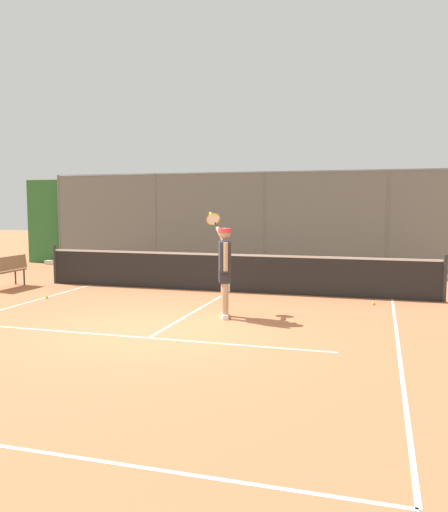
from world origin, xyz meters
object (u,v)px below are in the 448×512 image
object	(u,v)px
tennis_player	(224,264)
courtside_bench	(7,269)
tennis_ball_near_net	(46,297)
tennis_ball_mid_court	(373,303)

from	to	relation	value
tennis_player	courtside_bench	world-z (taller)	tennis_player
tennis_ball_near_net	tennis_ball_mid_court	size ratio (longest dim) A/B	1.00
tennis_ball_mid_court	courtside_bench	size ratio (longest dim) A/B	0.05
tennis_player	tennis_ball_mid_court	distance (m)	3.64
tennis_player	tennis_ball_mid_court	xyz separation A→B (m)	(-2.78, -2.12, -1.00)
tennis_player	courtside_bench	xyz separation A→B (m)	(6.50, -1.84, -0.52)
tennis_ball_near_net	courtside_bench	bearing A→B (deg)	-28.50
tennis_ball_near_net	tennis_player	bearing A→B (deg)	170.12
tennis_player	tennis_ball_near_net	xyz separation A→B (m)	(4.58, -0.80, -1.00)
tennis_ball_mid_court	courtside_bench	xyz separation A→B (m)	(9.28, 0.28, 0.48)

